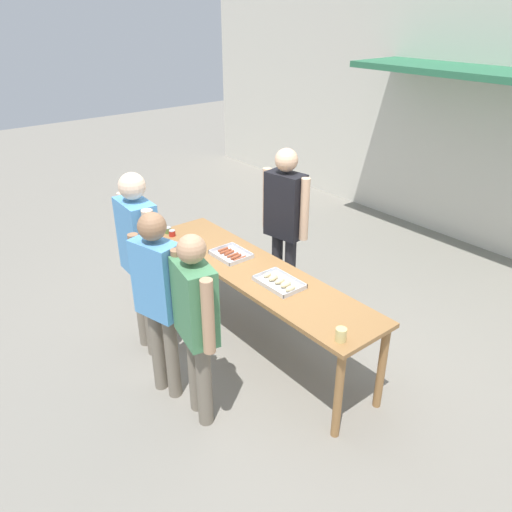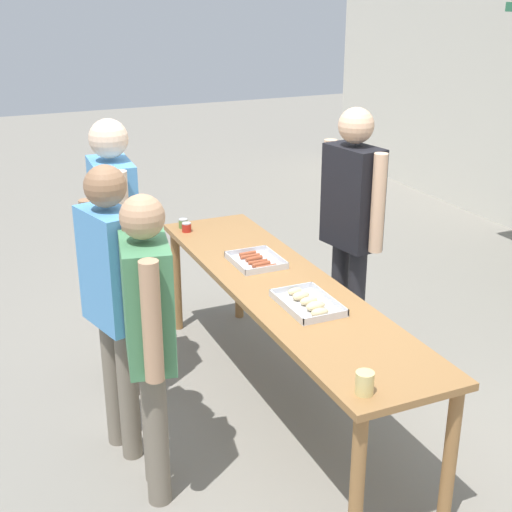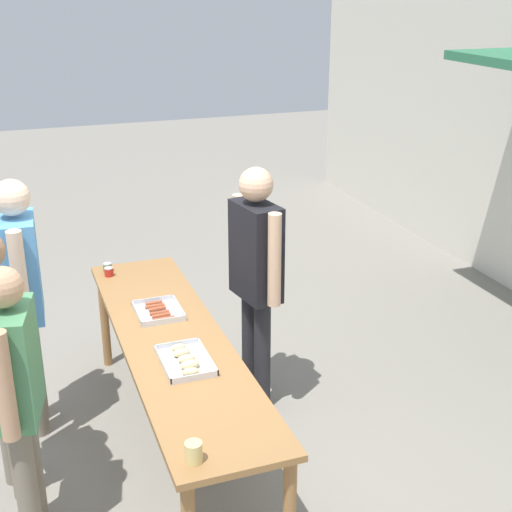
# 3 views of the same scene
# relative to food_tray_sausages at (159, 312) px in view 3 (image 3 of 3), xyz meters

# --- Properties ---
(ground_plane) EXTENTS (24.00, 24.00, 0.00)m
(ground_plane) POSITION_rel_food_tray_sausages_xyz_m (0.39, 0.01, -0.88)
(ground_plane) COLOR gray
(serving_table) EXTENTS (2.82, 0.66, 0.87)m
(serving_table) POSITION_rel_food_tray_sausages_xyz_m (0.39, 0.01, -0.11)
(serving_table) COLOR olive
(serving_table) RESTS_ON ground
(food_tray_sausages) EXTENTS (0.37, 0.31, 0.04)m
(food_tray_sausages) POSITION_rel_food_tray_sausages_xyz_m (0.00, 0.00, 0.00)
(food_tray_sausages) COLOR silver
(food_tray_sausages) RESTS_ON serving_table
(food_tray_buns) EXTENTS (0.44, 0.29, 0.06)m
(food_tray_buns) POSITION_rel_food_tray_sausages_xyz_m (0.74, 0.00, 0.01)
(food_tray_buns) COLOR silver
(food_tray_buns) RESTS_ON serving_table
(condiment_jar_mustard) EXTENTS (0.07, 0.07, 0.07)m
(condiment_jar_mustard) POSITION_rel_food_tray_sausages_xyz_m (-0.89, -0.21, 0.02)
(condiment_jar_mustard) COLOR #567A38
(condiment_jar_mustard) RESTS_ON serving_table
(condiment_jar_ketchup) EXTENTS (0.07, 0.07, 0.07)m
(condiment_jar_ketchup) POSITION_rel_food_tray_sausages_xyz_m (-0.79, -0.21, 0.02)
(condiment_jar_ketchup) COLOR #B22319
(condiment_jar_ketchup) RESTS_ON serving_table
(beer_cup) EXTENTS (0.09, 0.09, 0.11)m
(beer_cup) POSITION_rel_food_tray_sausages_xyz_m (1.66, -0.20, 0.04)
(beer_cup) COLOR #DBC67A
(beer_cup) RESTS_ON serving_table
(person_server_behind_table) EXTENTS (0.59, 0.29, 1.84)m
(person_server_behind_table) POSITION_rel_food_tray_sausages_xyz_m (-0.01, 0.72, 0.23)
(person_server_behind_table) COLOR #232328
(person_server_behind_table) RESTS_ON ground
(person_customer_holding_hotdog) EXTENTS (0.63, 0.26, 1.85)m
(person_customer_holding_hotdog) POSITION_rel_food_tray_sausages_xyz_m (-0.25, -0.86, 0.22)
(person_customer_holding_hotdog) COLOR #756B5B
(person_customer_holding_hotdog) RESTS_ON ground
(person_customer_with_cup) EXTENTS (0.59, 0.30, 1.68)m
(person_customer_with_cup) POSITION_rel_food_tray_sausages_xyz_m (0.86, -0.97, 0.12)
(person_customer_with_cup) COLOR #756B5B
(person_customer_with_cup) RESTS_ON ground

